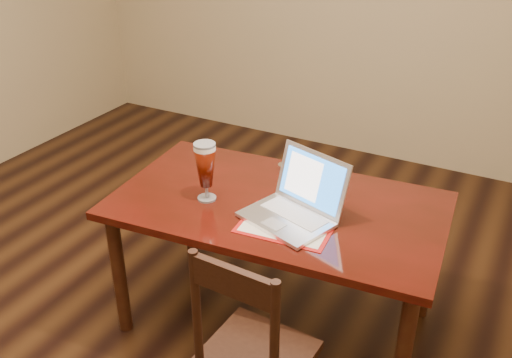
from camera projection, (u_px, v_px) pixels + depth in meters
The scene contains 3 objects.
ground at pixel (161, 343), 2.71m from camera, with size 5.00×5.00×0.00m, color black.
dining_table at pixel (276, 216), 2.56m from camera, with size 1.52×0.94×0.96m.
dining_chair at pixel (252, 355), 2.08m from camera, with size 0.40×0.38×0.89m.
Camera 1 is at (1.35, -1.58, 1.96)m, focal length 40.00 mm.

